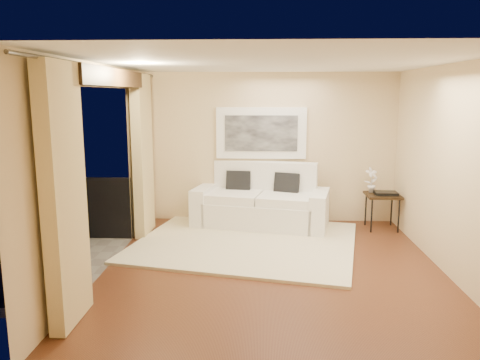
# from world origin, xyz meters

# --- Properties ---
(floor) EXTENTS (5.00, 5.00, 0.00)m
(floor) POSITION_xyz_m (0.00, 0.00, 0.00)
(floor) COLOR #5B2F1A
(floor) RESTS_ON ground
(room_shell) EXTENTS (5.00, 6.40, 5.00)m
(room_shell) POSITION_xyz_m (-2.13, 0.00, 2.52)
(room_shell) COLOR white
(room_shell) RESTS_ON ground
(balcony) EXTENTS (1.81, 2.60, 1.17)m
(balcony) POSITION_xyz_m (-3.31, 0.00, 0.18)
(balcony) COLOR #605B56
(balcony) RESTS_ON ground
(curtains) EXTENTS (0.16, 4.80, 2.64)m
(curtains) POSITION_xyz_m (-2.11, 0.00, 1.34)
(curtains) COLOR #D6BF83
(curtains) RESTS_ON ground
(artwork) EXTENTS (1.62, 0.07, 0.92)m
(artwork) POSITION_xyz_m (-0.17, 2.46, 1.62)
(artwork) COLOR white
(artwork) RESTS_ON room_shell
(rug) EXTENTS (3.84, 3.51, 0.04)m
(rug) POSITION_xyz_m (-0.40, 1.10, 0.02)
(rug) COLOR beige
(rug) RESTS_ON floor
(sofa) EXTENTS (2.47, 1.45, 1.11)m
(sofa) POSITION_xyz_m (-0.16, 2.10, 0.39)
(sofa) COLOR white
(sofa) RESTS_ON floor
(side_table) EXTENTS (0.57, 0.57, 0.62)m
(side_table) POSITION_xyz_m (1.93, 2.00, 0.56)
(side_table) COLOR black
(side_table) RESTS_ON floor
(tray) EXTENTS (0.39, 0.29, 0.05)m
(tray) POSITION_xyz_m (1.97, 1.96, 0.64)
(tray) COLOR black
(tray) RESTS_ON side_table
(orchid) EXTENTS (0.28, 0.24, 0.44)m
(orchid) POSITION_xyz_m (1.75, 2.12, 0.84)
(orchid) COLOR white
(orchid) RESTS_ON side_table
(balcony_chair_far) EXTENTS (0.51, 0.52, 0.93)m
(balcony_chair_far) POSITION_xyz_m (-3.11, 0.27, 0.54)
(balcony_chair_far) COLOR black
(balcony_chair_far) RESTS_ON balcony
(candle) EXTENTS (0.06, 0.06, 0.07)m
(candle) POSITION_xyz_m (-3.53, -0.27, 0.74)
(candle) COLOR red
(candle) RESTS_ON bistro_table
(glass_b) EXTENTS (0.06, 0.06, 0.12)m
(glass_b) POSITION_xyz_m (-3.42, -0.40, 0.77)
(glass_b) COLOR silver
(glass_b) RESTS_ON bistro_table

